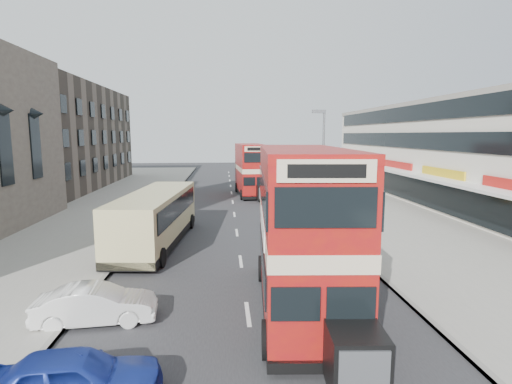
# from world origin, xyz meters

# --- Properties ---
(ground) EXTENTS (160.00, 160.00, 0.00)m
(ground) POSITION_xyz_m (0.00, 0.00, 0.00)
(ground) COLOR #28282B
(ground) RESTS_ON ground
(road_surface) EXTENTS (12.00, 90.00, 0.01)m
(road_surface) POSITION_xyz_m (0.00, 20.00, 0.01)
(road_surface) COLOR #28282B
(road_surface) RESTS_ON ground
(pavement_right) EXTENTS (12.00, 90.00, 0.15)m
(pavement_right) POSITION_xyz_m (12.00, 20.00, 0.07)
(pavement_right) COLOR gray
(pavement_right) RESTS_ON ground
(pavement_left) EXTENTS (12.00, 90.00, 0.15)m
(pavement_left) POSITION_xyz_m (-12.00, 20.00, 0.07)
(pavement_left) COLOR gray
(pavement_left) RESTS_ON ground
(kerb_left) EXTENTS (0.20, 90.00, 0.16)m
(kerb_left) POSITION_xyz_m (-6.10, 20.00, 0.07)
(kerb_left) COLOR gray
(kerb_left) RESTS_ON ground
(kerb_right) EXTENTS (0.20, 90.00, 0.16)m
(kerb_right) POSITION_xyz_m (6.10, 20.00, 0.07)
(kerb_right) COLOR gray
(kerb_right) RESTS_ON ground
(brick_terrace) EXTENTS (14.00, 28.00, 12.00)m
(brick_terrace) POSITION_xyz_m (-22.00, 38.00, 6.00)
(brick_terrace) COLOR #66594C
(brick_terrace) RESTS_ON ground
(commercial_row) EXTENTS (9.90, 46.20, 9.30)m
(commercial_row) POSITION_xyz_m (19.95, 22.00, 4.70)
(commercial_row) COLOR beige
(commercial_row) RESTS_ON ground
(street_lamp) EXTENTS (1.00, 0.20, 8.12)m
(street_lamp) POSITION_xyz_m (6.52, 18.00, 4.78)
(street_lamp) COLOR slate
(street_lamp) RESTS_ON ground
(bus_main) EXTENTS (3.45, 10.46, 5.67)m
(bus_main) POSITION_xyz_m (1.98, 2.27, 2.99)
(bus_main) COLOR black
(bus_main) RESTS_ON ground
(bus_second) EXTENTS (3.06, 9.41, 5.16)m
(bus_second) POSITION_xyz_m (2.00, 30.18, 2.71)
(bus_second) COLOR black
(bus_second) RESTS_ON ground
(coach) EXTENTS (3.69, 10.89, 2.83)m
(coach) POSITION_xyz_m (-4.74, 11.57, 1.67)
(coach) COLOR black
(coach) RESTS_ON ground
(car_left_near) EXTENTS (4.22, 2.06, 1.38)m
(car_left_near) POSITION_xyz_m (-4.34, -2.57, 0.69)
(car_left_near) COLOR #1B3198
(car_left_near) RESTS_ON ground
(car_left_front) EXTENTS (4.06, 1.75, 1.30)m
(car_left_front) POSITION_xyz_m (-5.14, 1.73, 0.65)
(car_left_front) COLOR white
(car_left_front) RESTS_ON ground
(car_right_a) EXTENTS (5.09, 2.57, 1.42)m
(car_right_a) POSITION_xyz_m (4.55, 15.27, 0.71)
(car_right_a) COLOR maroon
(car_right_a) RESTS_ON ground
(car_right_b) EXTENTS (4.61, 2.26, 1.26)m
(car_right_b) POSITION_xyz_m (5.37, 23.18, 0.63)
(car_right_b) COLOR orange
(car_right_b) RESTS_ON ground
(car_right_c) EXTENTS (3.51, 1.44, 1.19)m
(car_right_c) POSITION_xyz_m (4.93, 33.69, 0.60)
(car_right_c) COLOR #5595AB
(car_right_c) RESTS_ON ground
(pedestrian_near) EXTENTS (0.79, 0.79, 1.80)m
(pedestrian_near) POSITION_xyz_m (7.39, 15.62, 1.05)
(pedestrian_near) COLOR gray
(pedestrian_near) RESTS_ON pavement_right
(pedestrian_far) EXTENTS (1.03, 0.78, 1.63)m
(pedestrian_far) POSITION_xyz_m (8.07, 29.62, 0.97)
(pedestrian_far) COLOR gray
(pedestrian_far) RESTS_ON pavement_right
(cyclist) EXTENTS (0.72, 1.61, 2.31)m
(cyclist) POSITION_xyz_m (3.96, 22.65, 0.84)
(cyclist) COLOR gray
(cyclist) RESTS_ON ground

